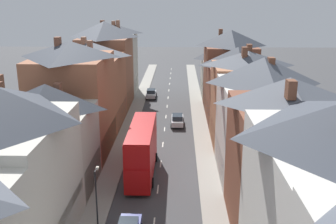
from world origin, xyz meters
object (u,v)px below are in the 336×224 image
object	(u,v)px
double_decker_bus_lead	(142,149)
street_lamp	(97,197)
car_near_blue	(177,120)
car_parked_left_a	(151,94)

from	to	relation	value
double_decker_bus_lead	street_lamp	distance (m)	11.30
car_near_blue	street_lamp	size ratio (longest dim) A/B	0.77
car_parked_left_a	street_lamp	bearing A→B (deg)	-91.52
street_lamp	car_parked_left_a	bearing A→B (deg)	88.48
car_parked_left_a	street_lamp	world-z (taller)	street_lamp
double_decker_bus_lead	car_parked_left_a	world-z (taller)	double_decker_bus_lead
car_near_blue	street_lamp	world-z (taller)	street_lamp
car_near_blue	car_parked_left_a	xyz separation A→B (m)	(-4.90, 15.95, 0.00)
car_near_blue	street_lamp	xyz separation A→B (m)	(-6.05, -27.44, 2.42)
double_decker_bus_lead	street_lamp	bearing A→B (deg)	-102.48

